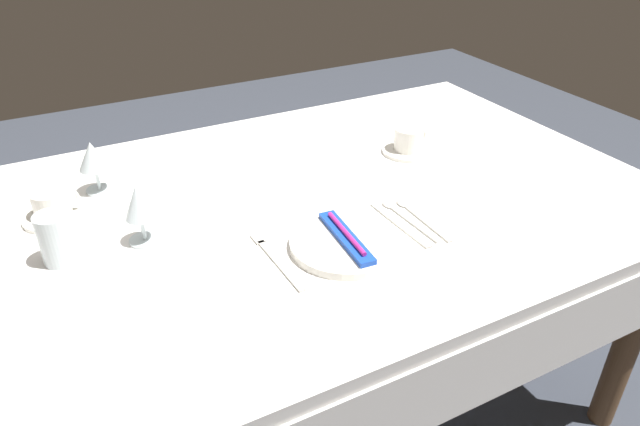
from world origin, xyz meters
name	(u,v)px	position (x,y,z in m)	size (l,w,h in m)	color
ground_plane	(299,410)	(0.00, 0.00, 0.00)	(6.00, 6.00, 0.00)	#383D47
dining_table	(294,231)	(0.00, 0.00, 0.66)	(1.80, 1.11, 0.74)	white
dinner_plate	(346,243)	(0.02, -0.22, 0.75)	(0.24, 0.24, 0.02)	white
toothbrush_package	(346,237)	(0.02, -0.22, 0.77)	(0.05, 0.21, 0.02)	blue
fork_outer	(274,258)	(-0.13, -0.19, 0.74)	(0.03, 0.23, 0.00)	beige
dinner_knife	(401,225)	(0.17, -0.21, 0.74)	(0.03, 0.21, 0.00)	beige
spoon_soup	(403,215)	(0.20, -0.17, 0.74)	(0.03, 0.20, 0.01)	beige
spoon_dessert	(417,214)	(0.23, -0.19, 0.74)	(0.03, 0.20, 0.01)	beige
saucer_left	(55,217)	(-0.52, 0.19, 0.74)	(0.14, 0.14, 0.01)	white
coffee_cup_left	(52,203)	(-0.52, 0.19, 0.78)	(0.10, 0.08, 0.06)	white
saucer_right	(407,151)	(0.41, 0.11, 0.74)	(0.14, 0.14, 0.01)	white
coffee_cup_right	(409,139)	(0.41, 0.11, 0.78)	(0.10, 0.08, 0.06)	white
wine_glass_centre	(139,205)	(-0.35, 0.00, 0.83)	(0.07, 0.07, 0.14)	silver
wine_glass_left	(93,158)	(-0.40, 0.28, 0.83)	(0.07, 0.07, 0.13)	silver
drink_tumbler	(57,241)	(-0.52, 0.01, 0.79)	(0.07, 0.07, 0.11)	silver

